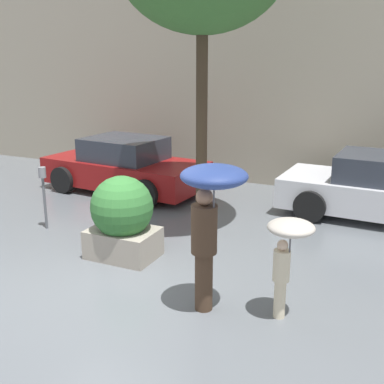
# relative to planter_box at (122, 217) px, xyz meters

# --- Properties ---
(ground_plane) EXTENTS (40.00, 40.00, 0.00)m
(ground_plane) POSITION_rel_planter_box_xyz_m (0.23, -0.94, -0.68)
(ground_plane) COLOR slate
(building_facade) EXTENTS (18.00, 0.30, 6.00)m
(building_facade) POSITION_rel_planter_box_xyz_m (0.23, 5.56, 2.32)
(building_facade) COLOR #9E937F
(building_facade) RESTS_ON ground
(planter_box) EXTENTS (1.10, 1.02, 1.36)m
(planter_box) POSITION_rel_planter_box_xyz_m (0.00, 0.00, 0.00)
(planter_box) COLOR #9E9384
(planter_box) RESTS_ON ground
(person_adult) EXTENTS (0.82, 0.82, 1.95)m
(person_adult) POSITION_rel_planter_box_xyz_m (1.96, -1.03, 0.76)
(person_adult) COLOR #473323
(person_adult) RESTS_ON ground
(person_child) EXTENTS (0.58, 0.58, 1.32)m
(person_child) POSITION_rel_planter_box_xyz_m (2.89, -0.81, 0.32)
(person_child) COLOR beige
(person_child) RESTS_ON ground
(parked_car_near) EXTENTS (4.04, 2.19, 1.31)m
(parked_car_near) POSITION_rel_planter_box_xyz_m (-2.11, 3.40, -0.08)
(parked_car_near) COLOR maroon
(parked_car_near) RESTS_ON ground
(parked_car_far) EXTENTS (4.02, 2.07, 1.31)m
(parked_car_far) POSITION_rel_planter_box_xyz_m (3.69, 3.82, -0.08)
(parked_car_far) COLOR silver
(parked_car_far) RESTS_ON ground
(parking_meter) EXTENTS (0.14, 0.14, 1.21)m
(parking_meter) POSITION_rel_planter_box_xyz_m (-2.07, 0.52, 0.19)
(parking_meter) COLOR #595B60
(parking_meter) RESTS_ON ground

